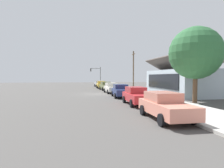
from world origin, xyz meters
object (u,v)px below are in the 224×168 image
Objects in this scene: shade_tree at (196,53)px; utility_pole_wooden at (133,70)px; car_navy at (121,91)px; car_coral at (165,105)px; car_mustard at (101,85)px; traffic_light_main at (96,73)px; car_silver at (99,84)px; fire_hydrant_red at (107,86)px; car_cherry at (136,96)px; car_olive at (106,86)px; car_ivory at (112,88)px.

utility_pole_wooden is at bearing -178.46° from shade_tree.
car_navy and car_coral have the same top height.
car_coral is at bearing 0.52° from car_mustard.
car_mustard is 8.70m from utility_pole_wooden.
traffic_light_main reaches higher than car_coral.
car_silver reaches higher than fire_hydrant_red.
fire_hydrant_red is (-26.60, 1.41, -0.32)m from car_cherry.
utility_pole_wooden is (15.67, 5.66, 0.44)m from traffic_light_main.
shade_tree reaches higher than car_silver.
car_mustard and car_olive have the same top height.
utility_pole_wooden reaches higher than car_olive.
car_navy is 9.49m from shade_tree.
utility_pole_wooden is 9.19m from fire_hydrant_red.
car_navy is 0.61× the size of utility_pole_wooden.
car_olive is 25.04m from car_coral.
car_cherry is (19.03, 0.01, -0.00)m from car_olive.
car_coral is at bearing -2.73° from fire_hydrant_red.
car_coral is at bearing -44.82° from shade_tree.
utility_pole_wooden is 10.56× the size of fire_hydrant_red.
car_ivory is at bearing -176.19° from car_navy.
fire_hydrant_red is at bearing 136.37° from car_mustard.
shade_tree is 35.23m from traffic_light_main.
car_cherry is at bearing -1.35° from car_silver.
shade_tree is at bearing 24.10° from car_ivory.
utility_pole_wooden is at bearing 22.24° from car_silver.
car_silver and car_cherry have the same top height.
car_ivory is (6.56, -0.08, -0.00)m from car_olive.
car_ivory is at bearing -1.61° from car_silver.
car_silver and car_mustard have the same top height.
car_silver and car_coral have the same top height.
car_mustard is 0.90× the size of traffic_light_main.
traffic_light_main reaches higher than car_ivory.
car_silver is at bearing -176.98° from car_navy.
car_ivory is 0.64× the size of shade_tree.
utility_pole_wooden is at bearing 43.60° from car_mustard.
shade_tree is (31.38, 5.93, 3.97)m from car_silver.
utility_pole_wooden is at bearing 87.94° from car_olive.
car_cherry is at bearing -1.38° from car_ivory.
car_coral is at bearing 0.15° from traffic_light_main.
car_ivory is 6.60× the size of fire_hydrant_red.
car_navy is 12.35m from car_coral.
car_silver is 1.05× the size of car_mustard.
car_navy reaches higher than fire_hydrant_red.
car_olive is at bearing -1.36° from car_silver.
shade_tree is 1.41× the size of traffic_light_main.
car_olive is at bearing -162.63° from shade_tree.
car_olive is 0.92× the size of traffic_light_main.
car_silver is 6.94× the size of fire_hydrant_red.
car_silver and car_navy have the same top height.
utility_pole_wooden reaches higher than car_navy.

